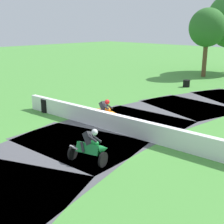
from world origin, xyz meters
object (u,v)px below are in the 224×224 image
tire_stack_near (186,83)px  tire_stack_mid_a (46,106)px  motorcycle_lead_orange (105,113)px  motorcycle_chase_green (91,147)px

tire_stack_near → tire_stack_mid_a: bearing=-98.9°
tire_stack_mid_a → tire_stack_near: bearing=81.1°
motorcycle_lead_orange → tire_stack_mid_a: 4.46m
motorcycle_lead_orange → motorcycle_chase_green: (2.95, -3.70, -0.03)m
tire_stack_near → motorcycle_lead_orange: bearing=-79.1°
motorcycle_chase_green → tire_stack_mid_a: 7.88m
motorcycle_chase_green → tire_stack_near: 16.68m
tire_stack_near → tire_stack_mid_a: (-2.03, -12.91, 0.10)m
motorcycle_lead_orange → motorcycle_chase_green: bearing=-51.4°
tire_stack_near → tire_stack_mid_a: tire_stack_mid_a is taller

